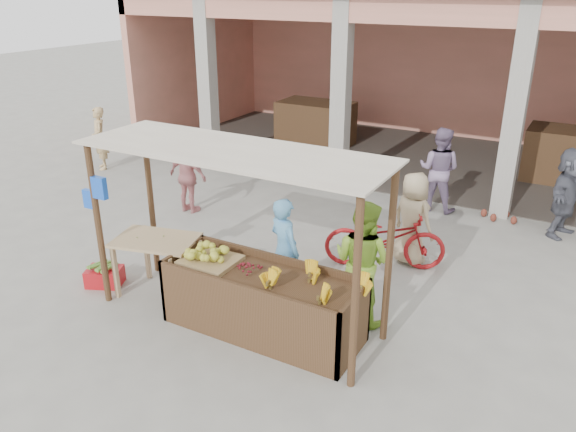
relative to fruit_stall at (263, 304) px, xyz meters
The scene contains 20 objects.
ground 0.64m from the fruit_stall, behind, with size 60.00×60.00×0.00m, color gray.
market_building 9.23m from the fruit_stall, 92.86° to the left, with size 14.40×6.40×4.20m.
fruit_stall is the anchor object (origin of this frame).
stall_awning 1.66m from the fruit_stall, behind, with size 4.09×1.35×2.39m.
banana_heap 0.89m from the fruit_stall, ahead, with size 1.17×0.64×0.21m, color gold, non-canonical shape.
melon_tray 0.94m from the fruit_stall, behind, with size 0.72×0.62×0.19m.
berry_heap 0.52m from the fruit_stall, behind, with size 0.45×0.37×0.14m, color maroon.
side_table 1.82m from the fruit_stall, behind, with size 1.29×1.01×0.92m.
papaya_pile 1.88m from the fruit_stall, behind, with size 0.70×0.40×0.20m, color #4C812A, non-canonical shape.
red_crate 2.75m from the fruit_stall, behind, with size 0.51×0.37×0.27m, color red.
plantain_bundle 2.73m from the fruit_stall, behind, with size 0.43×0.30×0.09m, color #5E9235, non-canonical shape.
produce_sacks 5.75m from the fruit_stall, 69.24° to the left, with size 1.03×0.77×0.62m.
vendor_blue 0.95m from the fruit_stall, 99.94° to the left, with size 0.62×0.46×1.66m, color #62AEE7.
vendor_green 1.43m from the fruit_stall, 42.91° to the left, with size 0.87×0.50×1.80m, color #81AF2E.
motorcycle 2.59m from the fruit_stall, 73.16° to the left, with size 1.99×0.69×1.04m, color maroon.
shopper_b 4.47m from the fruit_stall, 140.71° to the left, with size 0.93×0.50×1.59m, color tan.
shopper_c 3.07m from the fruit_stall, 69.51° to the left, with size 0.82×0.53×1.70m, color tan.
shopper_d 6.09m from the fruit_stall, 59.07° to the left, with size 1.58×0.65×1.71m, color #545662.
shopper_e 8.14m from the fruit_stall, 150.54° to the left, with size 0.58×0.44×1.57m, color tan.
shopper_f 5.42m from the fruit_stall, 81.48° to the left, with size 0.90×0.52×1.84m, color gray.
Camera 1 is at (3.85, -5.31, 4.27)m, focal length 35.00 mm.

